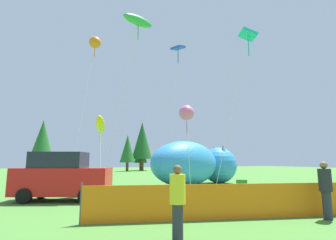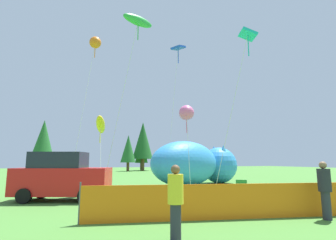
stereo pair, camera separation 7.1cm
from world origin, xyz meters
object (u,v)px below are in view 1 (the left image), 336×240
(parked_car, at_px, (62,177))
(kite_pink_octopus, at_px, (187,113))
(kite_green_fish, at_px, (138,21))
(kite_orange_flower, at_px, (95,43))
(spectator_in_blue_shirt, at_px, (326,187))
(spectator_in_black_shirt, at_px, (178,199))
(folding_chair, at_px, (242,189))
(kite_yellow_hero, at_px, (100,125))
(inflatable_cat, at_px, (195,165))
(kite_blue_box, at_px, (178,51))
(kite_teal_diamond, at_px, (247,38))

(parked_car, relative_size, kite_pink_octopus, 0.83)
(kite_green_fish, xyz_separation_m, kite_orange_flower, (-2.10, 5.63, 0.65))
(spectator_in_blue_shirt, bearing_deg, spectator_in_black_shirt, -177.20)
(folding_chair, xyz_separation_m, kite_yellow_hero, (-5.06, 9.29, 3.77))
(folding_chair, distance_m, inflatable_cat, 7.53)
(spectator_in_black_shirt, relative_size, kite_pink_octopus, 0.32)
(spectator_in_blue_shirt, bearing_deg, kite_yellow_hero, 111.45)
(spectator_in_blue_shirt, xyz_separation_m, kite_green_fish, (-3.58, 9.30, 9.64))
(kite_green_fish, distance_m, kite_pink_octopus, 6.64)
(inflatable_cat, bearing_deg, parked_car, -174.09)
(folding_chair, distance_m, kite_yellow_hero, 11.23)
(kite_green_fish, height_order, kite_blue_box, kite_green_fish)
(spectator_in_black_shirt, bearing_deg, kite_blue_box, 65.96)
(parked_car, bearing_deg, kite_teal_diamond, 12.21)
(spectator_in_black_shirt, height_order, kite_pink_octopus, kite_pink_octopus)
(inflatable_cat, bearing_deg, kite_orange_flower, 132.64)
(kite_pink_octopus, bearing_deg, spectator_in_black_shirt, -117.03)
(folding_chair, height_order, kite_pink_octopus, kite_pink_octopus)
(parked_car, bearing_deg, spectator_in_blue_shirt, -21.94)
(spectator_in_blue_shirt, relative_size, kite_green_fish, 0.16)
(kite_blue_box, bearing_deg, folding_chair, -94.42)
(kite_blue_box, bearing_deg, spectator_in_black_shirt, -114.04)
(spectator_in_blue_shirt, xyz_separation_m, kite_orange_flower, (-5.68, 14.93, 10.28))
(spectator_in_blue_shirt, height_order, kite_yellow_hero, kite_yellow_hero)
(spectator_in_black_shirt, bearing_deg, kite_yellow_hero, 90.49)
(inflatable_cat, distance_m, kite_teal_diamond, 9.27)
(kite_orange_flower, bearing_deg, kite_green_fish, -69.52)
(kite_teal_diamond, bearing_deg, kite_pink_octopus, 123.66)
(inflatable_cat, height_order, kite_yellow_hero, kite_yellow_hero)
(parked_car, height_order, spectator_in_blue_shirt, parked_car)
(folding_chair, height_order, kite_orange_flower, kite_orange_flower)
(spectator_in_blue_shirt, height_order, kite_orange_flower, kite_orange_flower)
(kite_yellow_hero, bearing_deg, spectator_in_black_shirt, -89.51)
(spectator_in_black_shirt, xyz_separation_m, kite_teal_diamond, (6.97, 5.80, 7.82))
(parked_car, distance_m, kite_yellow_hero, 7.40)
(spectator_in_black_shirt, bearing_deg, folding_chair, 40.16)
(kite_green_fish, relative_size, kite_teal_diamond, 1.22)
(spectator_in_blue_shirt, height_order, kite_blue_box, kite_blue_box)
(spectator_in_black_shirt, relative_size, kite_teal_diamond, 0.18)
(folding_chair, distance_m, spectator_in_blue_shirt, 3.95)
(folding_chair, height_order, spectator_in_black_shirt, spectator_in_black_shirt)
(kite_green_fish, bearing_deg, inflatable_cat, 21.79)
(kite_blue_box, bearing_deg, kite_orange_flower, 156.91)
(folding_chair, relative_size, kite_yellow_hero, 0.18)
(kite_yellow_hero, bearing_deg, inflatable_cat, -16.72)
(kite_orange_flower, distance_m, kite_yellow_hero, 7.15)
(parked_car, bearing_deg, folding_chair, -1.62)
(folding_chair, bearing_deg, kite_blue_box, -151.01)
(inflatable_cat, bearing_deg, kite_pink_octopus, -146.35)
(inflatable_cat, xyz_separation_m, spectator_in_black_shirt, (-6.41, -11.51, -0.53))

